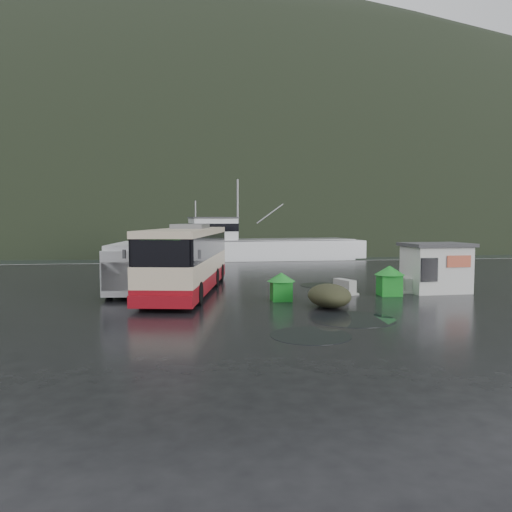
{
  "coord_description": "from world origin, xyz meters",
  "views": [
    {
      "loc": [
        -4.11,
        -24.61,
        3.81
      ],
      "look_at": [
        0.17,
        4.03,
        1.7
      ],
      "focal_mm": 35.0,
      "sensor_mm": 36.0,
      "label": 1
    }
  ],
  "objects": [
    {
      "name": "jersey_barrier_a",
      "position": [
        4.17,
        -0.06,
        0.0
      ],
      "size": [
        1.16,
        1.64,
        0.74
      ],
      "primitive_type": null,
      "rotation": [
        0.0,
        0.0,
        0.31
      ],
      "color": "#999993",
      "rests_on": "ground"
    },
    {
      "name": "ground",
      "position": [
        0.0,
        0.0,
        0.0
      ],
      "size": [
        160.0,
        160.0,
        0.0
      ],
      "primitive_type": "plane",
      "color": "black",
      "rests_on": "ground"
    },
    {
      "name": "ticket_kiosk",
      "position": [
        9.12,
        -0.17,
        0.0
      ],
      "size": [
        3.39,
        2.61,
        2.59
      ],
      "primitive_type": null,
      "rotation": [
        0.0,
        0.0,
        0.03
      ],
      "color": "silver",
      "rests_on": "ground"
    },
    {
      "name": "white_van",
      "position": [
        -6.57,
        2.06,
        0.0
      ],
      "size": [
        2.71,
        6.43,
        2.62
      ],
      "primitive_type": null,
      "rotation": [
        0.0,
        0.0,
        -0.09
      ],
      "color": "silver",
      "rests_on": "ground"
    },
    {
      "name": "headland",
      "position": [
        10.0,
        250.0,
        0.0
      ],
      "size": [
        780.0,
        540.0,
        570.0
      ],
      "primitive_type": "ellipsoid",
      "color": "black",
      "rests_on": "ground"
    },
    {
      "name": "dome_tent",
      "position": [
        2.24,
        -3.77,
        0.0
      ],
      "size": [
        1.97,
        2.67,
        1.02
      ],
      "primitive_type": null,
      "rotation": [
        0.0,
        0.0,
        -0.05
      ],
      "color": "#2C2D1B",
      "rests_on": "ground"
    },
    {
      "name": "quay_edge",
      "position": [
        0.0,
        20.0,
        0.0
      ],
      "size": [
        160.0,
        0.6,
        1.5
      ],
      "primitive_type": "cube",
      "color": "#999993",
      "rests_on": "ground"
    },
    {
      "name": "coach_bus",
      "position": [
        -3.81,
        1.98,
        0.0
      ],
      "size": [
        5.5,
        13.09,
        3.6
      ],
      "primitive_type": null,
      "rotation": [
        0.0,
        0.0,
        -0.19
      ],
      "color": "#C6B396",
      "rests_on": "ground"
    },
    {
      "name": "harbor_water",
      "position": [
        0.0,
        110.0,
        0.0
      ],
      "size": [
        300.0,
        180.0,
        0.02
      ],
      "primitive_type": "cube",
      "color": "black",
      "rests_on": "ground"
    },
    {
      "name": "waste_bin_left",
      "position": [
        0.5,
        -1.75,
        0.0
      ],
      "size": [
        0.97,
        0.97,
        1.33
      ],
      "primitive_type": null,
      "rotation": [
        0.0,
        0.0,
        -0.01
      ],
      "color": "#168020",
      "rests_on": "ground"
    },
    {
      "name": "jersey_barrier_b",
      "position": [
        7.62,
        0.12,
        0.0
      ],
      "size": [
        1.05,
        1.68,
        0.78
      ],
      "primitive_type": null,
      "rotation": [
        0.0,
        0.0,
        -0.18
      ],
      "color": "#999993",
      "rests_on": "ground"
    },
    {
      "name": "waste_bin_right",
      "position": [
        6.22,
        -0.94,
        0.0
      ],
      "size": [
        1.17,
        1.17,
        1.51
      ],
      "primitive_type": null,
      "rotation": [
        0.0,
        0.0,
        -0.08
      ],
      "color": "#168020",
      "rests_on": "ground"
    },
    {
      "name": "fishing_trawler",
      "position": [
        4.38,
        27.94,
        0.0
      ],
      "size": [
        23.65,
        8.16,
        9.27
      ],
      "primitive_type": null,
      "rotation": [
        0.0,
        0.0,
        0.13
      ],
      "color": "silver",
      "rests_on": "ground"
    },
    {
      "name": "puddles",
      "position": [
        2.19,
        -4.32,
        0.0
      ],
      "size": [
        6.66,
        14.82,
        0.01
      ],
      "color": "black",
      "rests_on": "ground"
    }
  ]
}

